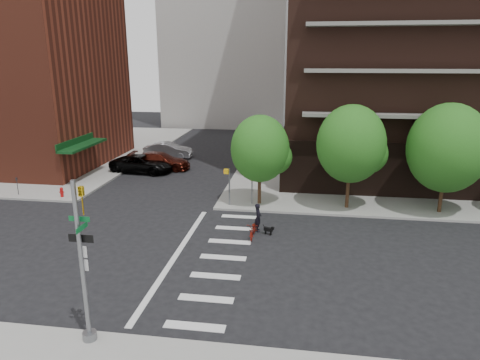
% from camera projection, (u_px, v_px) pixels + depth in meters
% --- Properties ---
extents(ground, '(120.00, 120.00, 0.00)m').
position_uv_depth(ground, '(167.00, 254.00, 22.58)').
color(ground, black).
rests_on(ground, ground).
extents(sidewalk_ne, '(39.00, 33.00, 0.15)m').
position_uv_depth(sidewalk_ne, '(442.00, 163.00, 42.04)').
color(sidewalk_ne, gray).
rests_on(sidewalk_ne, ground).
extents(sidewalk_nw, '(31.00, 33.00, 0.15)m').
position_uv_depth(sidewalk_nw, '(22.00, 149.00, 48.36)').
color(sidewalk_nw, gray).
rests_on(sidewalk_nw, ground).
extents(crosswalk, '(3.85, 13.00, 0.01)m').
position_uv_depth(crosswalk, '(208.00, 256.00, 22.27)').
color(crosswalk, silver).
rests_on(crosswalk, ground).
extents(tree_a, '(4.00, 4.00, 5.90)m').
position_uv_depth(tree_a, '(260.00, 149.00, 29.00)').
color(tree_a, '#301E11').
rests_on(tree_a, sidewalk_ne).
extents(tree_b, '(4.50, 4.50, 6.65)m').
position_uv_depth(tree_b, '(351.00, 144.00, 28.02)').
color(tree_b, '#301E11').
rests_on(tree_b, sidewalk_ne).
extents(tree_c, '(5.00, 5.00, 6.80)m').
position_uv_depth(tree_c, '(447.00, 148.00, 27.21)').
color(tree_c, '#301E11').
rests_on(tree_c, sidewalk_ne).
extents(traffic_signal, '(0.90, 0.75, 6.00)m').
position_uv_depth(traffic_signal, '(84.00, 276.00, 14.77)').
color(traffic_signal, slate).
rests_on(traffic_signal, sidewalk_s).
extents(pedestrian_signal, '(2.18, 0.67, 2.60)m').
position_uv_depth(pedestrian_signal, '(234.00, 181.00, 29.28)').
color(pedestrian_signal, slate).
rests_on(pedestrian_signal, sidewalk_ne).
extents(fire_hydrant, '(0.24, 0.24, 0.73)m').
position_uv_depth(fire_hydrant, '(62.00, 192.00, 31.32)').
color(fire_hydrant, '#A50C0C').
rests_on(fire_hydrant, sidewalk_nw).
extents(parking_meter, '(0.10, 0.08, 1.32)m').
position_uv_depth(parking_meter, '(17.00, 184.00, 31.70)').
color(parking_meter, black).
rests_on(parking_meter, sidewalk_nw).
extents(parked_car_black, '(3.11, 5.89, 1.58)m').
position_uv_depth(parked_car_black, '(142.00, 164.00, 38.59)').
color(parked_car_black, black).
rests_on(parked_car_black, ground).
extents(parked_car_maroon, '(2.48, 5.66, 1.62)m').
position_uv_depth(parked_car_maroon, '(160.00, 161.00, 39.58)').
color(parked_car_maroon, '#3B1009').
rests_on(parked_car_maroon, ground).
extents(parked_car_silver, '(2.00, 5.04, 1.63)m').
position_uv_depth(parked_car_silver, '(168.00, 150.00, 44.18)').
color(parked_car_silver, '#989A9F').
rests_on(parked_car_silver, ground).
extents(scooter, '(0.66, 1.79, 0.93)m').
position_uv_depth(scooter, '(253.00, 230.00, 24.58)').
color(scooter, maroon).
rests_on(scooter, ground).
extents(dog_walker, '(0.69, 0.52, 1.72)m').
position_uv_depth(dog_walker, '(258.00, 217.00, 25.35)').
color(dog_walker, black).
rests_on(dog_walker, ground).
extents(dog, '(0.63, 0.38, 0.53)m').
position_uv_depth(dog, '(269.00, 229.00, 24.95)').
color(dog, black).
rests_on(dog, ground).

